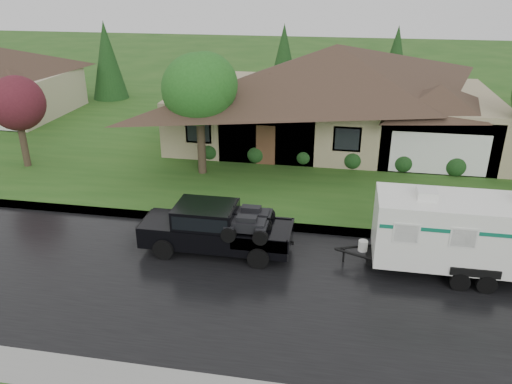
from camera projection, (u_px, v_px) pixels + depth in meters
The scene contains 10 objects.
ground at pixel (259, 255), 18.06m from camera, with size 140.00×140.00×0.00m, color #234F18.
road at pixel (249, 286), 16.26m from camera, with size 140.00×8.00×0.01m, color black.
curb at pixel (269, 225), 20.06m from camera, with size 140.00×0.50×0.15m, color gray.
lawn at pixel (300, 134), 31.56m from camera, with size 140.00×26.00×0.15m, color #234F18.
house_main at pixel (340, 83), 28.73m from camera, with size 19.44×10.80×6.90m.
tree_left_green at pixel (199, 92), 23.58m from camera, with size 3.57×3.57×5.90m.
tree_red at pixel (16, 105), 24.84m from camera, with size 2.81×2.81×4.65m.
shrub_row at pixel (328, 157), 25.86m from camera, with size 13.60×1.00×1.00m.
pickup_truck at pixel (213, 227), 18.02m from camera, with size 5.40×2.05×1.80m.
travel_trailer at pixel (473, 232), 16.35m from camera, with size 6.66×2.34×2.99m.
Camera 1 is at (2.65, -15.41, 9.33)m, focal length 35.00 mm.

